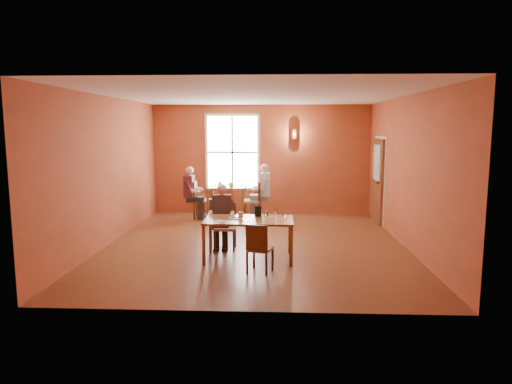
{
  "coord_description": "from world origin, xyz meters",
  "views": [
    {
      "loc": [
        0.42,
        -9.13,
        2.36
      ],
      "look_at": [
        0.0,
        0.2,
        1.05
      ],
      "focal_mm": 32.0,
      "sensor_mm": 36.0,
      "label": 1
    }
  ],
  "objects_px": {
    "chair_diner_main": "(225,227)",
    "diner_white": "(253,192)",
    "diner_main": "(225,219)",
    "diner_maroon": "(201,193)",
    "chair_empty": "(260,248)",
    "second_table": "(227,202)",
    "chair_diner_maroon": "(203,200)",
    "main_table": "(249,239)",
    "chair_diner_white": "(252,200)"
  },
  "relations": [
    {
      "from": "main_table",
      "to": "chair_diner_white",
      "type": "xyz_separation_m",
      "value": [
        -0.15,
        3.78,
        0.12
      ]
    },
    {
      "from": "main_table",
      "to": "diner_maroon",
      "type": "height_order",
      "value": "diner_maroon"
    },
    {
      "from": "diner_maroon",
      "to": "main_table",
      "type": "bearing_deg",
      "value": 21.34
    },
    {
      "from": "main_table",
      "to": "diner_main",
      "type": "bearing_deg",
      "value": 128.88
    },
    {
      "from": "chair_empty",
      "to": "second_table",
      "type": "relative_size",
      "value": 0.85
    },
    {
      "from": "main_table",
      "to": "chair_diner_white",
      "type": "height_order",
      "value": "chair_diner_white"
    },
    {
      "from": "main_table",
      "to": "chair_diner_maroon",
      "type": "bearing_deg",
      "value": 110.94
    },
    {
      "from": "diner_main",
      "to": "diner_maroon",
      "type": "bearing_deg",
      "value": -72.82
    },
    {
      "from": "chair_diner_main",
      "to": "diner_white",
      "type": "xyz_separation_m",
      "value": [
        0.38,
        3.13,
        0.24
      ]
    },
    {
      "from": "main_table",
      "to": "diner_maroon",
      "type": "bearing_deg",
      "value": 111.34
    },
    {
      "from": "chair_empty",
      "to": "diner_white",
      "type": "relative_size",
      "value": 0.6
    },
    {
      "from": "diner_main",
      "to": "second_table",
      "type": "distance_m",
      "value": 3.18
    },
    {
      "from": "chair_diner_main",
      "to": "chair_diner_maroon",
      "type": "xyz_separation_m",
      "value": [
        -0.95,
        3.13,
        0.04
      ]
    },
    {
      "from": "chair_diner_maroon",
      "to": "second_table",
      "type": "bearing_deg",
      "value": 90.0
    },
    {
      "from": "main_table",
      "to": "second_table",
      "type": "height_order",
      "value": "second_table"
    },
    {
      "from": "chair_diner_main",
      "to": "chair_diner_maroon",
      "type": "relative_size",
      "value": 0.92
    },
    {
      "from": "main_table",
      "to": "diner_main",
      "type": "distance_m",
      "value": 0.83
    },
    {
      "from": "main_table",
      "to": "chair_diner_white",
      "type": "relative_size",
      "value": 1.62
    },
    {
      "from": "second_table",
      "to": "diner_main",
      "type": "bearing_deg",
      "value": -84.62
    },
    {
      "from": "second_table",
      "to": "chair_empty",
      "type": "bearing_deg",
      "value": -77.16
    },
    {
      "from": "diner_white",
      "to": "chair_diner_maroon",
      "type": "bearing_deg",
      "value": 90.0
    },
    {
      "from": "diner_main",
      "to": "diner_white",
      "type": "xyz_separation_m",
      "value": [
        0.38,
        3.16,
        0.08
      ]
    },
    {
      "from": "chair_diner_white",
      "to": "diner_white",
      "type": "height_order",
      "value": "diner_white"
    },
    {
      "from": "diner_main",
      "to": "diner_maroon",
      "type": "xyz_separation_m",
      "value": [
        -0.98,
        3.16,
        0.05
      ]
    },
    {
      "from": "diner_white",
      "to": "chair_empty",
      "type": "bearing_deg",
      "value": -175.57
    },
    {
      "from": "chair_diner_main",
      "to": "diner_main",
      "type": "bearing_deg",
      "value": 90.0
    },
    {
      "from": "chair_diner_main",
      "to": "diner_main",
      "type": "relative_size",
      "value": 0.74
    },
    {
      "from": "chair_diner_main",
      "to": "diner_white",
      "type": "relative_size",
      "value": 0.65
    },
    {
      "from": "chair_diner_main",
      "to": "chair_empty",
      "type": "relative_size",
      "value": 1.09
    },
    {
      "from": "main_table",
      "to": "chair_diner_white",
      "type": "bearing_deg",
      "value": 92.24
    },
    {
      "from": "chair_diner_white",
      "to": "diner_white",
      "type": "xyz_separation_m",
      "value": [
        0.03,
        0.0,
        0.2
      ]
    },
    {
      "from": "chair_diner_main",
      "to": "chair_diner_maroon",
      "type": "bearing_deg",
      "value": -73.17
    },
    {
      "from": "chair_diner_main",
      "to": "chair_empty",
      "type": "height_order",
      "value": "chair_diner_main"
    },
    {
      "from": "diner_white",
      "to": "chair_diner_maroon",
      "type": "height_order",
      "value": "diner_white"
    },
    {
      "from": "second_table",
      "to": "chair_diner_white",
      "type": "bearing_deg",
      "value": 0.0
    },
    {
      "from": "diner_main",
      "to": "chair_diner_white",
      "type": "xyz_separation_m",
      "value": [
        0.35,
        3.16,
        -0.12
      ]
    },
    {
      "from": "chair_empty",
      "to": "chair_diner_maroon",
      "type": "distance_m",
      "value": 4.82
    },
    {
      "from": "chair_diner_white",
      "to": "diner_white",
      "type": "bearing_deg",
      "value": -90.0
    },
    {
      "from": "second_table",
      "to": "chair_diner_main",
      "type": "bearing_deg",
      "value": -84.57
    },
    {
      "from": "chair_diner_main",
      "to": "chair_diner_white",
      "type": "height_order",
      "value": "chair_diner_white"
    },
    {
      "from": "diner_white",
      "to": "chair_diner_white",
      "type": "bearing_deg",
      "value": 90.0
    },
    {
      "from": "main_table",
      "to": "chair_diner_main",
      "type": "height_order",
      "value": "chair_diner_main"
    },
    {
      "from": "chair_diner_maroon",
      "to": "diner_white",
      "type": "bearing_deg",
      "value": 90.0
    },
    {
      "from": "main_table",
      "to": "chair_diner_main",
      "type": "bearing_deg",
      "value": 127.57
    },
    {
      "from": "chair_diner_main",
      "to": "chair_empty",
      "type": "xyz_separation_m",
      "value": [
        0.73,
        -1.39,
        -0.04
      ]
    },
    {
      "from": "main_table",
      "to": "diner_white",
      "type": "relative_size",
      "value": 1.14
    },
    {
      "from": "chair_diner_maroon",
      "to": "diner_maroon",
      "type": "distance_m",
      "value": 0.18
    },
    {
      "from": "chair_diner_main",
      "to": "main_table",
      "type": "bearing_deg",
      "value": 127.57
    },
    {
      "from": "chair_empty",
      "to": "chair_diner_maroon",
      "type": "xyz_separation_m",
      "value": [
        -1.68,
        4.52,
        0.08
      ]
    },
    {
      "from": "chair_diner_main",
      "to": "chair_diner_maroon",
      "type": "distance_m",
      "value": 3.27
    }
  ]
}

